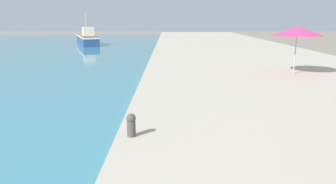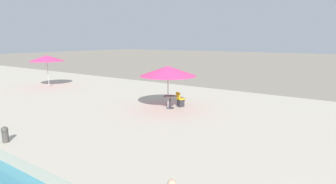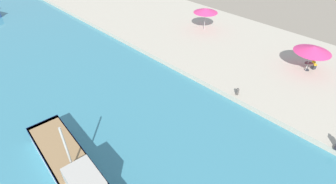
# 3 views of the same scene
# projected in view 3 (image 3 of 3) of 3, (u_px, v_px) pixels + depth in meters

# --- Properties ---
(quay_promenade) EXTENTS (16.00, 90.00, 0.52)m
(quay_promenade) POSITION_uv_depth(u_px,v_px,m) (136.00, 9.00, 39.41)
(quay_promenade) COLOR #BCB29E
(quay_promenade) RESTS_ON ground_plane
(fishing_boat_near) EXTENTS (2.97, 10.50, 4.58)m
(fishing_boat_near) POSITION_uv_depth(u_px,v_px,m) (76.00, 175.00, 15.17)
(fishing_boat_near) COLOR silver
(fishing_boat_near) RESTS_ON water_basin
(cafe_umbrella_pink) EXTENTS (3.28, 3.28, 2.53)m
(cafe_umbrella_pink) POSITION_uv_depth(u_px,v_px,m) (313.00, 49.00, 23.76)
(cafe_umbrella_pink) COLOR #B7B7B7
(cafe_umbrella_pink) RESTS_ON quay_promenade
(cafe_umbrella_white) EXTENTS (2.90, 2.90, 2.74)m
(cafe_umbrella_white) POSITION_uv_depth(u_px,v_px,m) (206.00, 10.00, 31.20)
(cafe_umbrella_white) COLOR #B7B7B7
(cafe_umbrella_white) RESTS_ON quay_promenade
(cafe_table) EXTENTS (0.80, 0.80, 0.74)m
(cafe_table) POSITION_uv_depth(u_px,v_px,m) (308.00, 65.00, 24.81)
(cafe_table) COLOR #333338
(cafe_table) RESTS_ON quay_promenade
(cafe_chair_left) EXTENTS (0.56, 0.54, 0.91)m
(cafe_chair_left) POSITION_uv_depth(u_px,v_px,m) (314.00, 66.00, 25.13)
(cafe_chair_left) COLOR #2D2D33
(cafe_chair_left) RESTS_ON quay_promenade
(mooring_bollard) EXTENTS (0.26, 0.26, 0.65)m
(mooring_bollard) POSITION_uv_depth(u_px,v_px,m) (237.00, 91.00, 21.82)
(mooring_bollard) COLOR #4C4742
(mooring_bollard) RESTS_ON quay_promenade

